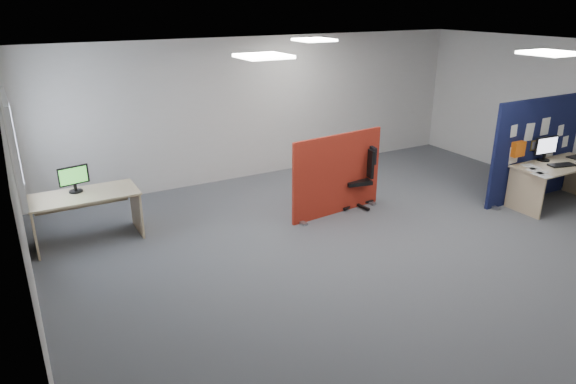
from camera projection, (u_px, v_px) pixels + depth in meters
name	position (u px, v px, depth m)	size (l,w,h in m)	color
floor	(371.00, 238.00, 7.66)	(9.00, 9.00, 0.00)	#56585E
ceiling	(383.00, 51.00, 6.71)	(9.00, 7.00, 0.02)	white
wall_back	(264.00, 107.00, 10.04)	(9.00, 0.02, 2.70)	silver
wall_left	(20.00, 212.00, 5.13)	(0.02, 7.00, 2.70)	silver
wall_right	(574.00, 117.00, 9.24)	(0.02, 7.00, 2.70)	silver
window	(14.00, 145.00, 6.72)	(0.06, 1.70, 1.30)	white
ceiling_lights	(371.00, 49.00, 7.42)	(4.10, 4.10, 0.04)	white
navy_divider	(536.00, 150.00, 8.88)	(2.18, 0.30, 1.80)	#101A3B
main_desk	(555.00, 173.00, 8.76)	(1.66, 0.74, 0.73)	tan
monitor_main	(546.00, 147.00, 8.76)	(0.48, 0.20, 0.42)	black
keyboard	(562.00, 165.00, 8.57)	(0.45, 0.18, 0.03)	black
paper_tray	(576.00, 157.00, 9.00)	(0.28, 0.22, 0.01)	black
red_divider	(337.00, 175.00, 8.34)	(1.78, 0.30, 1.34)	maroon
second_desk	(85.00, 205.00, 7.43)	(1.48, 0.74, 0.73)	tan
monitor_second	(74.00, 178.00, 7.34)	(0.42, 0.19, 0.39)	black
office_chair	(362.00, 173.00, 8.69)	(0.68, 0.67, 1.03)	black
desk_papers	(549.00, 169.00, 8.42)	(1.47, 0.71, 0.00)	white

